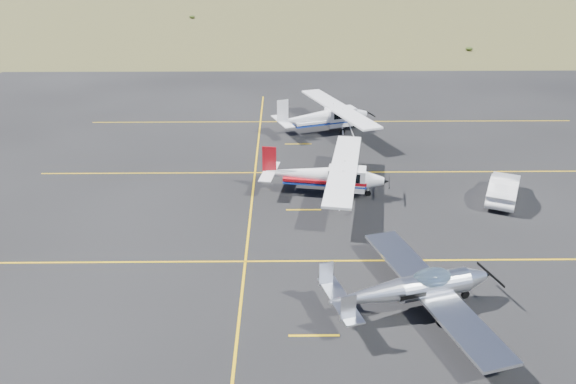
% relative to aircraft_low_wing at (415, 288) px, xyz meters
% --- Properties ---
extents(ground, '(1600.00, 1600.00, 0.00)m').
position_rel_aircraft_low_wing_xyz_m(ground, '(-1.24, 1.79, -1.03)').
color(ground, '#383D1C').
rests_on(ground, ground).
extents(apron, '(72.00, 72.00, 0.02)m').
position_rel_aircraft_low_wing_xyz_m(apron, '(-1.24, 8.79, -1.03)').
color(apron, black).
rests_on(apron, ground).
extents(aircraft_low_wing, '(7.27, 9.90, 2.15)m').
position_rel_aircraft_low_wing_xyz_m(aircraft_low_wing, '(0.00, 0.00, 0.00)').
color(aircraft_low_wing, silver).
rests_on(aircraft_low_wing, apron).
extents(aircraft_cessna, '(6.76, 11.05, 2.79)m').
position_rel_aircraft_low_wing_xyz_m(aircraft_cessna, '(-2.88, 11.52, 0.21)').
color(aircraft_cessna, white).
rests_on(aircraft_cessna, apron).
extents(aircraft_plain, '(8.03, 11.27, 2.90)m').
position_rel_aircraft_low_wing_xyz_m(aircraft_plain, '(-2.07, 23.19, 0.26)').
color(aircraft_plain, white).
rests_on(aircraft_plain, apron).
extents(sedan, '(3.34, 4.77, 1.49)m').
position_rel_aircraft_low_wing_xyz_m(sedan, '(7.55, 10.56, -0.27)').
color(sedan, white).
rests_on(sedan, apron).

